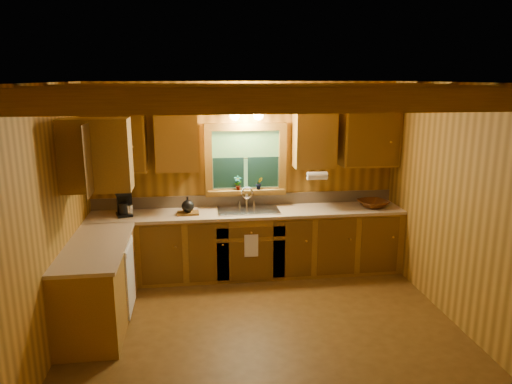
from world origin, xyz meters
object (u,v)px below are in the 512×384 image
at_px(coffee_maker, 124,203).
at_px(sink, 248,214).
at_px(cutting_board, 188,213).
at_px(wicker_basket, 373,204).

bearing_deg(coffee_maker, sink, -16.14).
bearing_deg(sink, coffee_maker, 179.95).
distance_m(cutting_board, wicker_basket, 2.53).
height_order(sink, wicker_basket, sink).
xyz_separation_m(sink, coffee_maker, (-1.62, 0.00, 0.21)).
relative_size(sink, cutting_board, 2.91).
relative_size(coffee_maker, cutting_board, 1.18).
bearing_deg(wicker_basket, coffee_maker, 179.07).
height_order(sink, coffee_maker, coffee_maker).
relative_size(sink, coffee_maker, 2.46).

